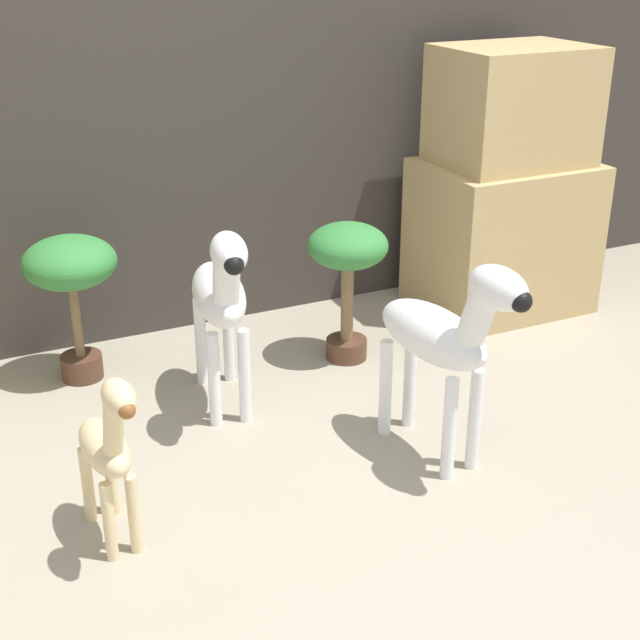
{
  "coord_description": "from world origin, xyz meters",
  "views": [
    {
      "loc": [
        -0.89,
        -1.6,
        1.46
      ],
      "look_at": [
        0.19,
        0.66,
        0.36
      ],
      "focal_mm": 50.0,
      "sensor_mm": 36.0,
      "label": 1
    }
  ],
  "objects": [
    {
      "name": "zebra_right",
      "position": [
        0.42,
        0.32,
        0.41
      ],
      "size": [
        0.22,
        0.57,
        0.67
      ],
      "color": "white",
      "rests_on": "ground_plane"
    },
    {
      "name": "potted_palm_back",
      "position": [
        0.48,
        1.05,
        0.39
      ],
      "size": [
        0.29,
        0.29,
        0.52
      ],
      "color": "#513323",
      "rests_on": "ground_plane"
    },
    {
      "name": "rock_pillar_right",
      "position": [
        1.29,
        1.23,
        0.49
      ],
      "size": [
        0.66,
        0.51,
        1.06
      ],
      "color": "tan",
      "rests_on": "ground_plane"
    },
    {
      "name": "ground_plane",
      "position": [
        0.0,
        0.0,
        0.0
      ],
      "size": [
        14.0,
        14.0,
        0.0
      ],
      "primitive_type": "plane",
      "color": "#9E937F"
    },
    {
      "name": "potted_palm_front",
      "position": [
        -0.44,
        1.31,
        0.4
      ],
      "size": [
        0.32,
        0.32,
        0.52
      ],
      "color": "#513323",
      "rests_on": "ground_plane"
    },
    {
      "name": "zebra_left",
      "position": [
        -0.05,
        0.88,
        0.41
      ],
      "size": [
        0.23,
        0.57,
        0.67
      ],
      "color": "white",
      "rests_on": "ground_plane"
    },
    {
      "name": "wall_back",
      "position": [
        0.0,
        1.62,
        1.1
      ],
      "size": [
        6.4,
        0.08,
        2.2
      ],
      "color": "#38332D",
      "rests_on": "ground_plane"
    },
    {
      "name": "giraffe_figurine",
      "position": [
        -0.55,
        0.33,
        0.29
      ],
      "size": [
        0.13,
        0.39,
        0.54
      ],
      "color": "beige",
      "rests_on": "ground_plane"
    }
  ]
}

